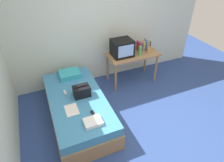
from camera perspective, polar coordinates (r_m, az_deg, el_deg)
ground_plane at (r=3.59m, az=7.55°, el=-15.02°), size 8.00×8.00×0.00m
wall_back at (r=4.36m, az=-4.41°, el=15.97°), size 5.20×0.10×2.60m
bed at (r=3.72m, az=-10.04°, el=-7.78°), size 1.00×2.00×0.49m
desk at (r=4.45m, az=6.03°, el=7.09°), size 1.16×0.60×0.74m
tv at (r=4.22m, az=3.00°, el=9.78°), size 0.44×0.39×0.36m
water_bottle at (r=4.31m, az=8.33°, el=8.86°), size 0.07×0.07×0.21m
book_row at (r=4.57m, az=9.32°, el=10.40°), size 0.30×0.17×0.25m
picture_frame at (r=4.45m, az=11.02°, el=9.06°), size 0.11×0.02×0.15m
pillow at (r=4.11m, az=-12.45°, el=2.04°), size 0.41×0.34×0.11m
handbag at (r=3.52m, az=-8.97°, el=-2.99°), size 0.30×0.20×0.22m
magazine at (r=3.33m, az=-11.86°, el=-8.33°), size 0.21×0.29×0.01m
remote_dark at (r=3.20m, az=-5.60°, el=-9.63°), size 0.04×0.16×0.02m
remote_silver at (r=3.70m, az=-13.73°, el=-3.31°), size 0.04×0.14×0.02m
folded_towel at (r=3.05m, az=-5.68°, el=-11.95°), size 0.28×0.22×0.06m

